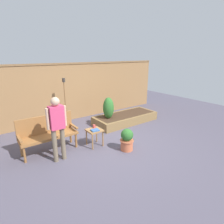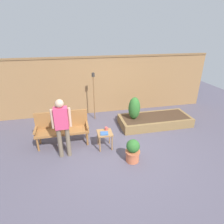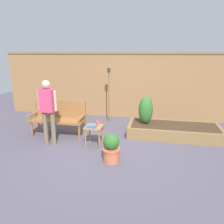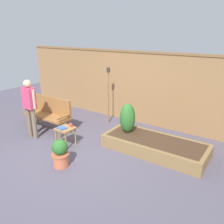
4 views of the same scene
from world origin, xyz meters
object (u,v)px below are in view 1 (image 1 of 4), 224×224
cup_on_table (94,126)px  person_by_bench (57,124)px  tiki_torch (65,94)px  garden_bench (47,131)px  shrub_near_bench (108,108)px  potted_boxwood (127,140)px  book_on_table (95,130)px  side_table (94,132)px

cup_on_table → person_by_bench: 1.23m
tiki_torch → garden_bench: bearing=-128.5°
shrub_near_bench → person_by_bench: (-2.23, -1.13, 0.26)m
potted_boxwood → person_by_bench: (-1.63, 0.57, 0.63)m
book_on_table → person_by_bench: (-1.04, -0.07, 0.44)m
book_on_table → potted_boxwood: bearing=-40.1°
side_table → shrub_near_bench: shrub_near_bench is taller
shrub_near_bench → book_on_table: bearing=-138.2°
potted_boxwood → person_by_bench: bearing=160.9°
cup_on_table → shrub_near_bench: bearing=38.3°
book_on_table → side_table: bearing=78.6°
potted_boxwood → book_on_table: bearing=132.7°
cup_on_table → book_on_table: 0.22m
book_on_table → shrub_near_bench: 1.60m
garden_bench → person_by_bench: bearing=-85.5°
side_table → person_by_bench: 1.20m
tiki_torch → person_by_bench: tiki_torch is taller
potted_boxwood → shrub_near_bench: bearing=70.6°
shrub_near_bench → person_by_bench: bearing=-153.0°
cup_on_table → potted_boxwood: bearing=-59.2°
cup_on_table → shrub_near_bench: size_ratio=0.15×
book_on_table → shrub_near_bench: shrub_near_bench is taller
potted_boxwood → tiki_torch: tiki_torch is taller
cup_on_table → tiki_torch: tiki_torch is taller
shrub_near_bench → tiki_torch: size_ratio=0.44×
potted_boxwood → shrub_near_bench: (0.60, 1.70, 0.37)m
side_table → tiki_torch: bearing=91.0°
garden_bench → book_on_table: bearing=-27.8°
garden_bench → tiki_torch: 1.85m
book_on_table → shrub_near_bench: (1.19, 1.06, 0.18)m
garden_bench → potted_boxwood: 2.09m
person_by_bench → cup_on_table: bearing=13.4°
cup_on_table → potted_boxwood: (0.50, -0.84, -0.23)m
garden_bench → person_by_bench: person_by_bench is taller
book_on_table → cup_on_table: bearing=72.7°
garden_bench → book_on_table: size_ratio=7.01×
garden_bench → shrub_near_bench: size_ratio=1.93×
side_table → potted_boxwood: potted_boxwood is taller
garden_bench → cup_on_table: garden_bench is taller
shrub_near_bench → person_by_bench: person_by_bench is taller
tiki_torch → person_by_bench: 2.28m
garden_bench → potted_boxwood: bearing=-35.8°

